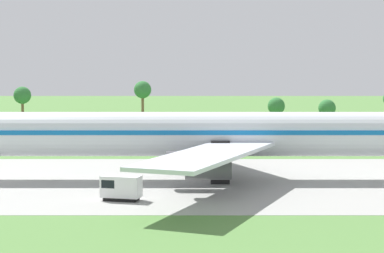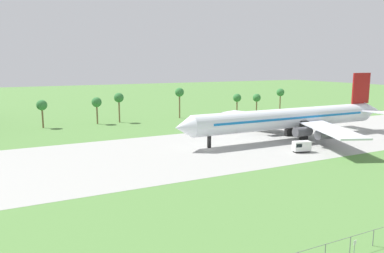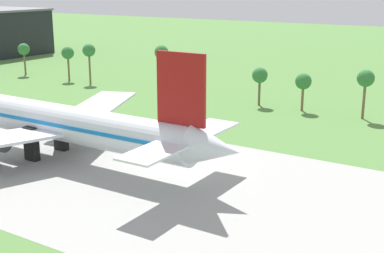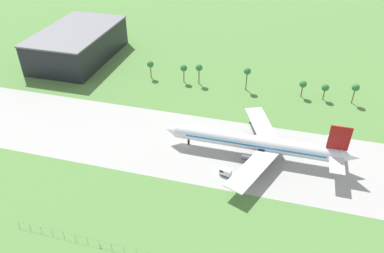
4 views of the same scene
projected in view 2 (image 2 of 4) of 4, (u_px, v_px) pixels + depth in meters
ground_plane at (209, 148)px, 97.65m from camera, size 600.00×600.00×0.00m
taxiway_strip at (209, 148)px, 97.65m from camera, size 320.00×44.00×0.02m
jet_airliner at (293, 118)px, 109.91m from camera, size 75.16×56.88×18.91m
baggage_tug at (301, 146)px, 93.31m from camera, size 4.72×3.02×2.80m
no_stopping_sign at (355, 245)px, 43.65m from camera, size 0.44×0.08×1.68m
palm_tree_row at (182, 98)px, 150.72m from camera, size 106.96×3.60×12.26m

